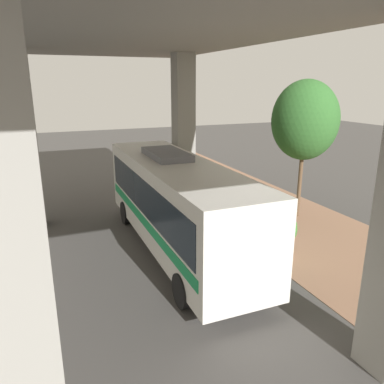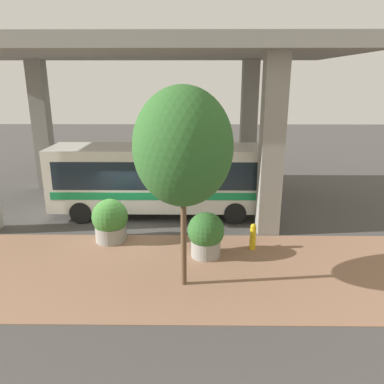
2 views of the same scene
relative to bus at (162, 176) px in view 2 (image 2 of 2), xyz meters
name	(u,v)px [view 2 (image 2 of 2)]	position (x,y,z in m)	size (l,w,h in m)	color
ground_plane	(125,235)	(-2.60, 1.40, -1.93)	(80.00, 80.00, 0.00)	#474442
sidewalk_strip	(109,270)	(-5.60, 1.40, -1.92)	(6.00, 40.00, 0.02)	#936B51
overpass	(133,65)	(1.40, 1.40, 5.04)	(9.40, 20.11, 7.97)	gray
bus	(162,176)	(0.00, 0.00, 0.00)	(2.63, 10.38, 3.57)	silver
fire_hydrant	(253,236)	(-3.87, -3.79, -1.40)	(0.49, 0.23, 1.06)	gold
planter_front	(110,221)	(-3.14, 1.85, -1.07)	(1.44, 1.44, 1.77)	gray
planter_middle	(206,235)	(-4.48, -1.96, -1.07)	(1.35, 1.35, 1.71)	gray
street_tree_near	(183,147)	(-6.48, -1.21, 2.52)	(2.91, 2.91, 6.21)	brown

